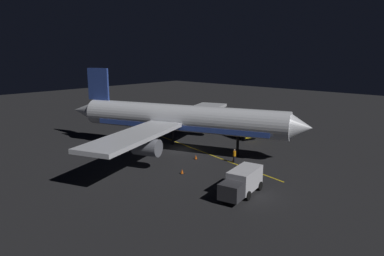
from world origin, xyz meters
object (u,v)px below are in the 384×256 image
object	(u,v)px
airliner	(178,119)
catering_truck	(241,130)
ground_crew_worker	(234,156)
traffic_cone_near_right	(182,172)
traffic_cone_under_wing	(196,157)
baggage_truck	(242,182)
traffic_cone_near_left	(233,160)

from	to	relation	value
airliner	catering_truck	bearing A→B (deg)	168.35
ground_crew_worker	airliner	bearing A→B (deg)	-87.56
catering_truck	traffic_cone_near_right	size ratio (longest dim) A/B	11.06
airliner	traffic_cone_under_wing	xyz separation A→B (m)	(1.80, 5.04, -4.20)
ground_crew_worker	catering_truck	bearing A→B (deg)	-149.04
airliner	catering_truck	size ratio (longest dim) A/B	5.93
baggage_truck	traffic_cone_under_wing	world-z (taller)	baggage_truck
traffic_cone_near_left	traffic_cone_under_wing	bearing A→B (deg)	-63.26
traffic_cone_near_right	ground_crew_worker	bearing A→B (deg)	165.22
traffic_cone_under_wing	ground_crew_worker	bearing A→B (deg)	115.87
baggage_truck	traffic_cone_under_wing	distance (m)	12.69
catering_truck	traffic_cone_near_left	bearing A→B (deg)	30.47
catering_truck	ground_crew_worker	xyz separation A→B (m)	(11.79, 7.08, -0.35)
ground_crew_worker	traffic_cone_under_wing	bearing A→B (deg)	-64.13
traffic_cone_under_wing	baggage_truck	bearing A→B (deg)	62.48
traffic_cone_near_right	traffic_cone_under_wing	world-z (taller)	same
airliner	ground_crew_worker	xyz separation A→B (m)	(-0.41, 9.59, -3.56)
baggage_truck	traffic_cone_near_left	distance (m)	10.61
airliner	traffic_cone_under_wing	bearing A→B (deg)	70.38
baggage_truck	traffic_cone_under_wing	xyz separation A→B (m)	(-5.85, -11.22, -1.04)
catering_truck	traffic_cone_under_wing	size ratio (longest dim) A/B	11.06
ground_crew_worker	traffic_cone_near_left	distance (m)	0.65
baggage_truck	catering_truck	size ratio (longest dim) A/B	1.04
catering_truck	traffic_cone_near_left	world-z (taller)	catering_truck
baggage_truck	traffic_cone_near_right	size ratio (longest dim) A/B	11.47
baggage_truck	traffic_cone_near_left	xyz separation A→B (m)	(-8.06, -6.81, -1.04)
airliner	ground_crew_worker	bearing A→B (deg)	92.44
ground_crew_worker	traffic_cone_near_left	xyz separation A→B (m)	(-0.01, -0.14, -0.64)
catering_truck	traffic_cone_near_right	world-z (taller)	catering_truck
airliner	traffic_cone_near_left	size ratio (longest dim) A/B	65.56
catering_truck	traffic_cone_near_right	distance (m)	19.98
airliner	catering_truck	xyz separation A→B (m)	(-12.20, 2.52, -3.21)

